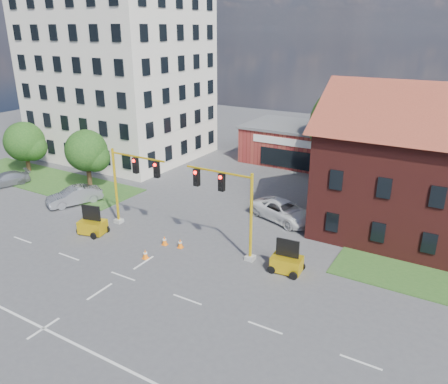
# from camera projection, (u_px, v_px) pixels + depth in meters

# --- Properties ---
(ground) EXTENTS (120.00, 120.00, 0.00)m
(ground) POSITION_uv_depth(u_px,v_px,m) (123.00, 276.00, 27.76)
(ground) COLOR #49484B
(ground) RESTS_ON ground
(grass_verge_nw) EXTENTS (22.00, 6.00, 0.08)m
(grass_verge_nw) POSITION_uv_depth(u_px,v_px,m) (46.00, 180.00, 45.35)
(grass_verge_nw) COLOR #29531F
(grass_verge_nw) RESTS_ON ground
(lane_markings) EXTENTS (60.00, 36.00, 0.01)m
(lane_markings) POSITION_uv_depth(u_px,v_px,m) (87.00, 300.00, 25.34)
(lane_markings) COLOR silver
(lane_markings) RESTS_ON ground
(office_block) EXTENTS (18.40, 15.40, 20.60)m
(office_block) POSITION_uv_depth(u_px,v_px,m) (118.00, 69.00, 51.33)
(office_block) COLOR silver
(office_block) RESTS_ON ground
(brick_shop) EXTENTS (12.40, 8.40, 4.30)m
(brick_shop) POSITION_uv_depth(u_px,v_px,m) (299.00, 143.00, 51.15)
(brick_shop) COLOR maroon
(brick_shop) RESTS_ON ground
(tree_large) EXTENTS (8.77, 8.35, 9.81)m
(tree_large) POSITION_uv_depth(u_px,v_px,m) (355.00, 127.00, 44.37)
(tree_large) COLOR #382214
(tree_large) RESTS_ON ground
(tree_nw_front) EXTENTS (4.20, 4.00, 5.89)m
(tree_nw_front) POSITION_uv_depth(u_px,v_px,m) (89.00, 152.00, 41.56)
(tree_nw_front) COLOR #382214
(tree_nw_front) RESTS_ON ground
(tree_nw_rear) EXTENTS (4.46, 4.25, 5.51)m
(tree_nw_rear) POSITION_uv_depth(u_px,v_px,m) (27.00, 143.00, 46.90)
(tree_nw_rear) COLOR #382214
(tree_nw_rear) RESTS_ON ground
(signal_mast_west) EXTENTS (5.30, 0.60, 6.20)m
(signal_mast_west) POSITION_uv_depth(u_px,v_px,m) (131.00, 180.00, 33.29)
(signal_mast_west) COLOR gray
(signal_mast_west) RESTS_ON ground
(signal_mast_east) EXTENTS (5.30, 0.60, 6.20)m
(signal_mast_east) POSITION_uv_depth(u_px,v_px,m) (229.00, 202.00, 29.13)
(signal_mast_east) COLOR gray
(signal_mast_east) RESTS_ON ground
(trailer_west) EXTENTS (2.19, 1.71, 2.21)m
(trailer_west) POSITION_uv_depth(u_px,v_px,m) (93.00, 225.00, 33.30)
(trailer_west) COLOR yellow
(trailer_west) RESTS_ON ground
(trailer_east) EXTENTS (2.05, 1.48, 2.20)m
(trailer_east) POSITION_uv_depth(u_px,v_px,m) (287.00, 262.00, 28.05)
(trailer_east) COLOR yellow
(trailer_east) RESTS_ON ground
(cone_a) EXTENTS (0.40, 0.40, 0.70)m
(cone_a) POSITION_uv_depth(u_px,v_px,m) (165.00, 241.00, 31.69)
(cone_a) COLOR orange
(cone_a) RESTS_ON ground
(cone_b) EXTENTS (0.40, 0.40, 0.70)m
(cone_b) POSITION_uv_depth(u_px,v_px,m) (180.00, 243.00, 31.27)
(cone_b) COLOR orange
(cone_b) RESTS_ON ground
(cone_c) EXTENTS (0.40, 0.40, 0.70)m
(cone_c) POSITION_uv_depth(u_px,v_px,m) (145.00, 254.00, 29.78)
(cone_c) COLOR orange
(cone_c) RESTS_ON ground
(cone_d) EXTENTS (0.40, 0.40, 0.70)m
(cone_d) POSITION_uv_depth(u_px,v_px,m) (285.00, 255.00, 29.68)
(cone_d) COLOR orange
(cone_d) RESTS_ON ground
(pickup_white) EXTENTS (6.31, 4.39, 1.60)m
(pickup_white) POSITION_uv_depth(u_px,v_px,m) (283.00, 211.00, 35.67)
(pickup_white) COLOR white
(pickup_white) RESTS_ON ground
(sedan_silver_front) EXTENTS (3.46, 5.03, 1.57)m
(sedan_silver_front) POSITION_uv_depth(u_px,v_px,m) (74.00, 196.00, 38.92)
(sedan_silver_front) COLOR #94969B
(sedan_silver_front) RESTS_ON ground
(sedan_silver_rear) EXTENTS (3.42, 4.96, 1.33)m
(sedan_silver_rear) POSITION_uv_depth(u_px,v_px,m) (5.00, 179.00, 43.52)
(sedan_silver_rear) COLOR #94969B
(sedan_silver_rear) RESTS_ON ground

